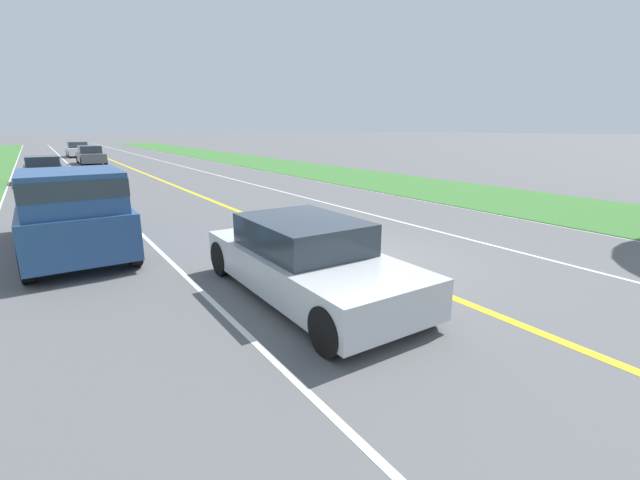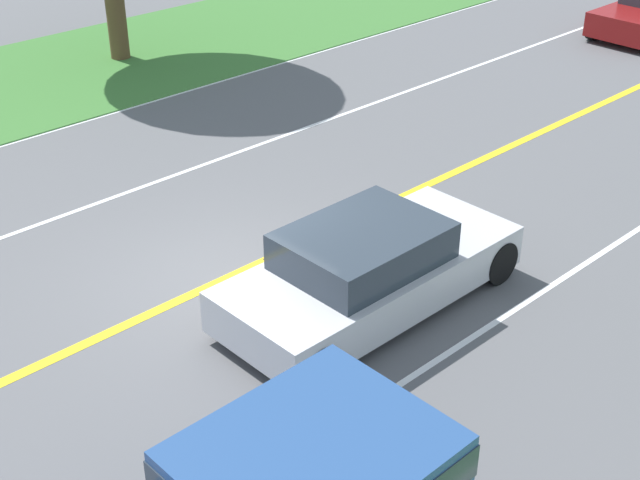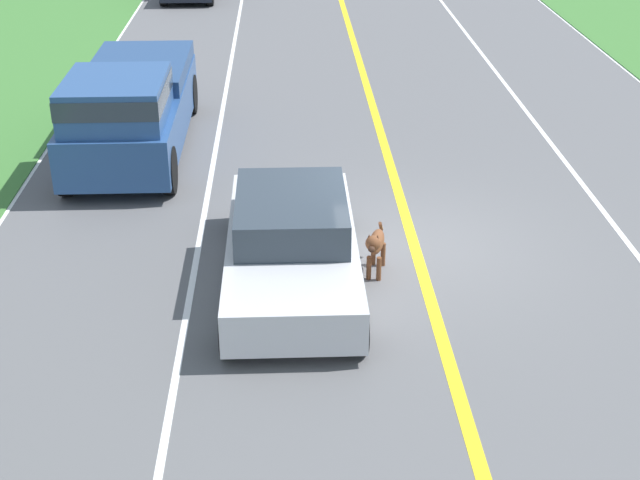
% 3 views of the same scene
% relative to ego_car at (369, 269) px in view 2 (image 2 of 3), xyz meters
% --- Properties ---
extents(ground_plane, '(400.00, 400.00, 0.00)m').
position_rel_ego_car_xyz_m(ground_plane, '(-2.00, -1.06, -0.63)').
color(ground_plane, '#5B5B5E').
extents(centre_divider_line, '(0.18, 160.00, 0.01)m').
position_rel_ego_car_xyz_m(centre_divider_line, '(-2.00, -1.06, -0.62)').
color(centre_divider_line, yellow).
rests_on(centre_divider_line, ground).
extents(lane_edge_line_left, '(0.14, 160.00, 0.01)m').
position_rel_ego_car_xyz_m(lane_edge_line_left, '(-9.00, -1.06, -0.62)').
color(lane_edge_line_left, white).
rests_on(lane_edge_line_left, ground).
extents(lane_dash_same_dir, '(0.10, 160.00, 0.01)m').
position_rel_ego_car_xyz_m(lane_dash_same_dir, '(1.50, -1.06, -0.62)').
color(lane_dash_same_dir, white).
rests_on(lane_dash_same_dir, ground).
extents(lane_dash_oncoming, '(0.10, 160.00, 0.01)m').
position_rel_ego_car_xyz_m(lane_dash_oncoming, '(-5.50, -1.06, -0.62)').
color(lane_dash_oncoming, white).
rests_on(lane_dash_oncoming, ground).
extents(ego_car, '(1.92, 4.58, 1.33)m').
position_rel_ego_car_xyz_m(ego_car, '(0.00, 0.00, 0.00)').
color(ego_car, silver).
rests_on(ego_car, ground).
extents(dog, '(0.42, 1.18, 0.84)m').
position_rel_ego_car_xyz_m(dog, '(-1.26, -0.11, -0.10)').
color(dog, brown).
rests_on(dog, ground).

